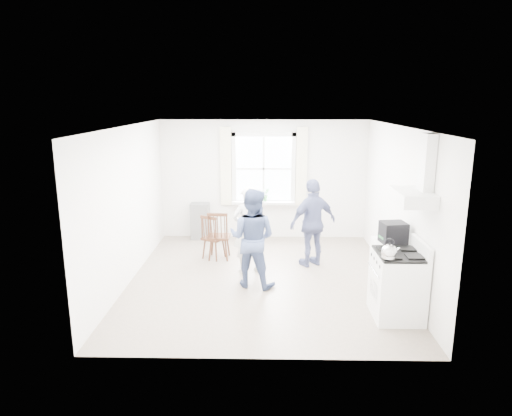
{
  "coord_description": "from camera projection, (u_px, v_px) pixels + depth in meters",
  "views": [
    {
      "loc": [
        0.05,
        -7.37,
        3.02
      ],
      "look_at": [
        -0.12,
        0.2,
        1.21
      ],
      "focal_mm": 32.0,
      "sensor_mm": 36.0,
      "label": 1
    }
  ],
  "objects": [
    {
      "name": "person_mid",
      "position": [
        252.0,
        238.0,
        7.43
      ],
      "size": [
        1.0,
        1.0,
        1.64
      ],
      "primitive_type": "imported",
      "rotation": [
        0.0,
        0.0,
        2.83
      ],
      "color": "#475784",
      "rests_on": "ground"
    },
    {
      "name": "cardboard_box",
      "position": [
        393.0,
        237.0,
        6.88
      ],
      "size": [
        0.36,
        0.31,
        0.2
      ],
      "primitive_type": "cube",
      "rotation": [
        0.0,
        0.0,
        0.35
      ],
      "color": "#AC7653",
      "rests_on": "low_cabinet"
    },
    {
      "name": "room_shell",
      "position": [
        263.0,
        206.0,
        7.57
      ],
      "size": [
        4.62,
        5.12,
        2.64
      ],
      "color": "gray",
      "rests_on": "ground"
    },
    {
      "name": "person_right",
      "position": [
        313.0,
        223.0,
        8.35
      ],
      "size": [
        1.29,
        1.29,
        1.63
      ],
      "primitive_type": "imported",
      "rotation": [
        0.0,
        0.0,
        3.63
      ],
      "color": "navy",
      "rests_on": "ground"
    },
    {
      "name": "kettle",
      "position": [
        389.0,
        252.0,
        6.04
      ],
      "size": [
        0.21,
        0.21,
        0.29
      ],
      "color": "silver",
      "rests_on": "gas_stove"
    },
    {
      "name": "windsor_chair_b",
      "position": [
        211.0,
        233.0,
        8.72
      ],
      "size": [
        0.5,
        0.49,
        0.88
      ],
      "color": "#3F2214",
      "rests_on": "ground"
    },
    {
      "name": "potted_plant",
      "position": [
        266.0,
        195.0,
        9.94
      ],
      "size": [
        0.21,
        0.21,
        0.29
      ],
      "primitive_type": "imported",
      "rotation": [
        0.0,
        0.0,
        0.4
      ],
      "color": "#2F6B31",
      "rests_on": "window_assembly"
    },
    {
      "name": "stereo_stack",
      "position": [
        393.0,
        233.0,
        6.88
      ],
      "size": [
        0.4,
        0.37,
        0.32
      ],
      "color": "black",
      "rests_on": "low_cabinet"
    },
    {
      "name": "window_assembly",
      "position": [
        264.0,
        173.0,
        9.91
      ],
      "size": [
        1.88,
        0.24,
        1.7
      ],
      "color": "white",
      "rests_on": "room_shell"
    },
    {
      "name": "person_left",
      "position": [
        248.0,
        230.0,
        8.05
      ],
      "size": [
        0.71,
        0.71,
        1.56
      ],
      "primitive_type": "imported",
      "rotation": [
        0.0,
        0.0,
        3.44
      ],
      "color": "white",
      "rests_on": "ground"
    },
    {
      "name": "range_hood",
      "position": [
        417.0,
        185.0,
        6.08
      ],
      "size": [
        0.45,
        0.76,
        0.94
      ],
      "color": "silver",
      "rests_on": "room_shell"
    },
    {
      "name": "low_cabinet",
      "position": [
        389.0,
        269.0,
        7.09
      ],
      "size": [
        0.5,
        0.55,
        0.9
      ],
      "primitive_type": "cube",
      "color": "silver",
      "rests_on": "ground"
    },
    {
      "name": "windsor_chair_a",
      "position": [
        218.0,
        231.0,
        8.66
      ],
      "size": [
        0.42,
        0.41,
        0.96
      ],
      "color": "#3F2214",
      "rests_on": "ground"
    },
    {
      "name": "shelf_unit",
      "position": [
        200.0,
        221.0,
        10.07
      ],
      "size": [
        0.4,
        0.3,
        0.8
      ],
      "primitive_type": "cube",
      "color": "slate",
      "rests_on": "ground"
    },
    {
      "name": "gas_stove",
      "position": [
        398.0,
        284.0,
        6.41
      ],
      "size": [
        0.68,
        0.76,
        1.12
      ],
      "color": "white",
      "rests_on": "ground"
    }
  ]
}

